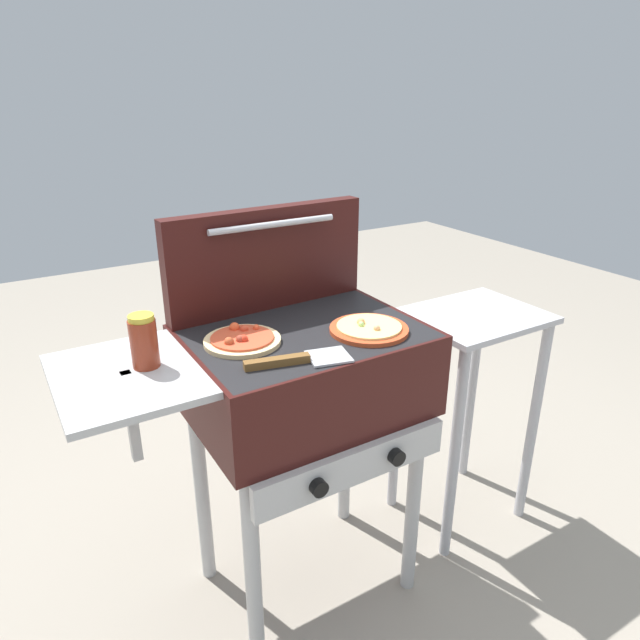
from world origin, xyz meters
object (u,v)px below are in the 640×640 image
(grill, at_px, (301,379))
(spatula, at_px, (299,360))
(prep_table, at_px, (469,377))
(pizza_cheese, at_px, (369,329))
(sauce_jar, at_px, (144,341))
(pizza_pepperoni, at_px, (242,339))

(grill, distance_m, spatula, 0.24)
(spatula, bearing_deg, prep_table, 11.96)
(spatula, xyz_separation_m, prep_table, (0.77, 0.16, -0.33))
(pizza_cheese, bearing_deg, prep_table, 10.75)
(pizza_cheese, height_order, prep_table, pizza_cheese)
(pizza_cheese, distance_m, sauce_jar, 0.59)
(pizza_cheese, relative_size, sauce_jar, 1.65)
(grill, height_order, spatula, spatula)
(grill, relative_size, prep_table, 1.18)
(prep_table, bearing_deg, sauce_jar, 179.60)
(grill, height_order, sauce_jar, sauce_jar)
(pizza_cheese, xyz_separation_m, sauce_jar, (-0.57, 0.11, 0.06))
(sauce_jar, relative_size, prep_table, 0.16)
(grill, bearing_deg, spatula, -120.78)
(grill, bearing_deg, pizza_cheese, -30.20)
(pizza_pepperoni, height_order, prep_table, pizza_pepperoni)
(sauce_jar, height_order, spatula, sauce_jar)
(pizza_pepperoni, xyz_separation_m, prep_table, (0.84, -0.01, -0.33))
(pizza_pepperoni, height_order, spatula, pizza_pepperoni)
(pizza_pepperoni, height_order, sauce_jar, sauce_jar)
(prep_table, bearing_deg, spatula, -168.04)
(grill, height_order, pizza_pepperoni, pizza_pepperoni)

